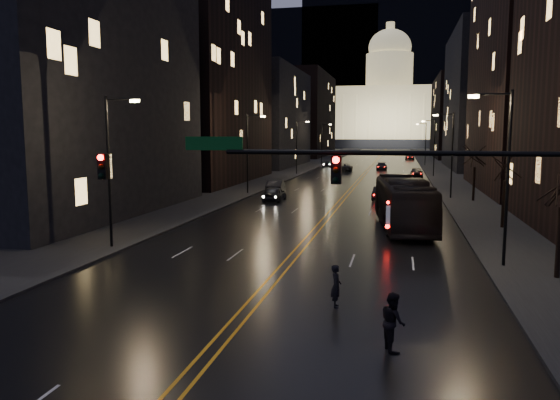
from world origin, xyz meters
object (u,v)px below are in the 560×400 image
Objects in this scene: bus at (404,203)px; pedestrian_a at (336,286)px; oncoming_car_b at (276,187)px; oncoming_car_a at (274,194)px; traffic_signal at (406,185)px; receding_car_a at (380,193)px; pedestrian_b at (393,321)px.

bus reaches higher than pedestrian_a.
pedestrian_a is at bearing 100.78° from oncoming_car_b.
traffic_signal is at bearing 110.91° from oncoming_car_a.
oncoming_car_a is 6.40m from oncoming_car_b.
bus is (0.13, 21.07, -3.28)m from traffic_signal.
traffic_signal is at bearing 103.38° from oncoming_car_b.
receding_car_a is 39.80m from pedestrian_b.
oncoming_car_b is at bearing 169.56° from receding_car_a.
receding_car_a is at bearing 160.86° from oncoming_car_b.
bus is 2.67× the size of oncoming_car_b.
pedestrian_a reaches higher than oncoming_car_b.
pedestrian_b reaches higher than pedestrian_a.
oncoming_car_b is 2.61× the size of pedestrian_b.
bus reaches higher than receding_car_a.
pedestrian_a is (-2.57, 1.88, -4.24)m from traffic_signal.
traffic_signal is 4.63m from pedestrian_b.
traffic_signal is 36.83m from oncoming_car_a.
pedestrian_b is (13.47, -42.63, 0.13)m from oncoming_car_b.
pedestrian_b reaches higher than receding_car_a.
traffic_signal is 3.52× the size of oncoming_car_b.
traffic_signal is 4.22× the size of receding_car_a.
traffic_signal is 9.20× the size of pedestrian_b.
bus is at bearing -20.65° from pedestrian_b.
bus is at bearing -17.24° from pedestrian_a.
oncoming_car_a is 2.59× the size of pedestrian_a.
pedestrian_b is at bearing -97.72° from bus.
traffic_signal reaches higher than pedestrian_b.
oncoming_car_a is (-12.66, 13.29, -1.06)m from bus.
oncoming_car_a is 11.00m from receding_car_a.
pedestrian_a is (11.22, -38.75, 0.05)m from oncoming_car_b.
bus is at bearing 134.49° from oncoming_car_a.
receding_car_a is at bearing -17.01° from pedestrian_b.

